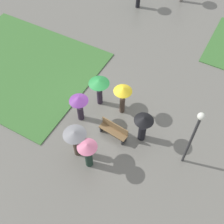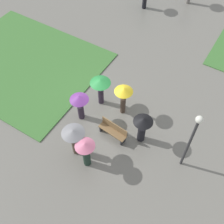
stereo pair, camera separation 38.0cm
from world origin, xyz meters
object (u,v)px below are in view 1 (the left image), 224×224
(park_bench, at_px, (114,130))
(crowd_person_yellow, at_px, (123,94))
(lamp_post, at_px, (194,133))
(crowd_person_green, at_px, (99,85))
(crowd_person_black, at_px, (143,125))
(crowd_person_pink, at_px, (88,152))
(crowd_person_grey, at_px, (76,139))
(crowd_person_purple, at_px, (79,103))

(park_bench, distance_m, crowd_person_yellow, 1.92)
(lamp_post, xyz_separation_m, crowd_person_yellow, (-4.03, 1.27, -1.07))
(lamp_post, relative_size, crowd_person_green, 2.08)
(crowd_person_black, height_order, crowd_person_pink, crowd_person_pink)
(crowd_person_black, bearing_deg, crowd_person_green, 158.50)
(crowd_person_grey, relative_size, crowd_person_green, 1.03)
(crowd_person_purple, distance_m, crowd_person_green, 1.49)
(park_bench, relative_size, crowd_person_grey, 0.83)
(crowd_person_purple, height_order, crowd_person_grey, crowd_person_grey)
(crowd_person_black, bearing_deg, park_bench, -161.05)
(crowd_person_yellow, relative_size, crowd_person_pink, 1.04)
(crowd_person_pink, bearing_deg, lamp_post, 145.77)
(lamp_post, bearing_deg, crowd_person_green, 167.32)
(crowd_person_green, bearing_deg, park_bench, 79.65)
(crowd_person_purple, relative_size, crowd_person_green, 0.95)
(crowd_person_black, distance_m, crowd_person_pink, 3.02)
(lamp_post, relative_size, crowd_person_purple, 2.18)
(crowd_person_yellow, bearing_deg, crowd_person_black, -57.02)
(crowd_person_green, distance_m, crowd_person_pink, 3.89)
(crowd_person_yellow, height_order, crowd_person_pink, crowd_person_yellow)
(park_bench, height_order, crowd_person_purple, crowd_person_purple)
(crowd_person_pink, bearing_deg, park_bench, -162.15)
(crowd_person_yellow, xyz_separation_m, crowd_person_pink, (0.12, -3.64, -0.23))
(park_bench, distance_m, crowd_person_black, 1.62)
(crowd_person_purple, bearing_deg, park_bench, -53.89)
(park_bench, distance_m, lamp_post, 4.22)
(crowd_person_purple, height_order, crowd_person_black, crowd_person_black)
(crowd_person_purple, height_order, crowd_person_yellow, crowd_person_yellow)
(crowd_person_grey, distance_m, crowd_person_black, 3.34)
(crowd_person_purple, relative_size, crowd_person_pink, 0.95)
(lamp_post, xyz_separation_m, crowd_person_pink, (-3.91, -2.36, -1.30))
(crowd_person_yellow, relative_size, crowd_person_black, 1.08)
(park_bench, bearing_deg, lamp_post, 11.40)
(park_bench, distance_m, crowd_person_purple, 2.25)
(crowd_person_yellow, distance_m, crowd_person_black, 2.01)
(crowd_person_grey, distance_m, crowd_person_yellow, 3.46)
(crowd_person_grey, distance_m, crowd_person_green, 3.40)
(crowd_person_grey, height_order, crowd_person_green, crowd_person_grey)
(crowd_person_grey, relative_size, crowd_person_black, 1.06)
(crowd_person_grey, height_order, crowd_person_pink, crowd_person_grey)
(crowd_person_purple, xyz_separation_m, crowd_person_black, (3.42, 0.45, -0.09))
(lamp_post, relative_size, crowd_person_pink, 2.08)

